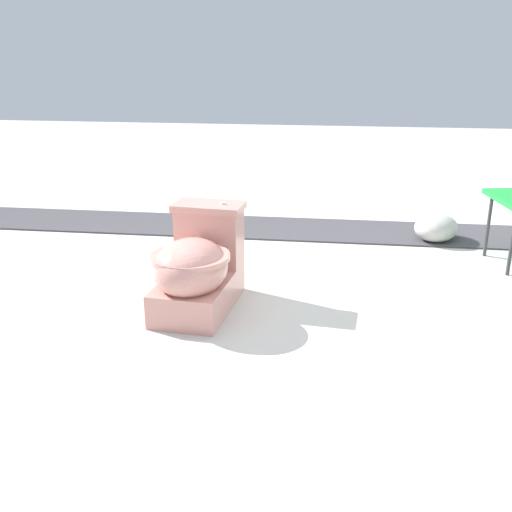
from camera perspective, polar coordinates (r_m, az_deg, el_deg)
ground_plane at (r=3.36m, az=-2.64°, el=-3.12°), size 14.00×14.00×0.00m
gravel_strip at (r=4.41m, az=6.43°, el=2.47°), size 0.56×8.00×0.01m
toilet at (r=3.05m, az=-5.61°, el=-1.18°), size 0.67×0.44×0.52m
boulder_near at (r=4.31m, az=16.78°, el=2.60°), size 0.43×0.42×0.19m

